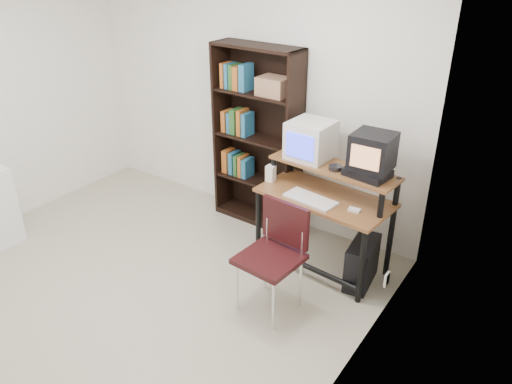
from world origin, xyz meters
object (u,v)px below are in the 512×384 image
Objects in this scene: pc_tower at (362,263)px; bookshelf at (258,136)px; computer_desk at (326,200)px; crt_tv at (373,151)px; school_chair at (276,247)px; crt_monitor at (311,140)px.

pc_tower is 0.24× the size of bookshelf.
bookshelf is at bearing 163.55° from computer_desk.
crt_tv reaches higher than school_chair.
pc_tower is 0.49× the size of school_chair.
computer_desk is 1.12m from bookshelf.
crt_monitor reaches higher than school_chair.
computer_desk is 0.65m from pc_tower.
computer_desk is 1.35× the size of school_chair.
school_chair is 0.49× the size of bookshelf.
bookshelf is at bearing 134.35° from school_chair.
crt_tv is at bearing 108.37° from pc_tower.
pc_tower is (0.70, -0.24, -0.94)m from crt_monitor.
pc_tower is at bearing -3.49° from computer_desk.
crt_monitor is 0.63m from crt_tv.
crt_tv reaches higher than pc_tower.
school_chair is (0.21, -0.92, -0.58)m from crt_monitor.
bookshelf is (-0.74, 0.24, -0.18)m from crt_monitor.
computer_desk reaches higher than pc_tower.
computer_desk is 3.12× the size of crt_monitor.
pc_tower is (0.43, -0.07, -0.48)m from computer_desk.
bookshelf reaches higher than school_chair.
computer_desk is at bearing 164.02° from pc_tower.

